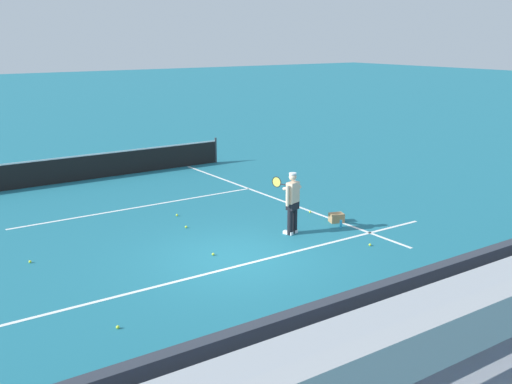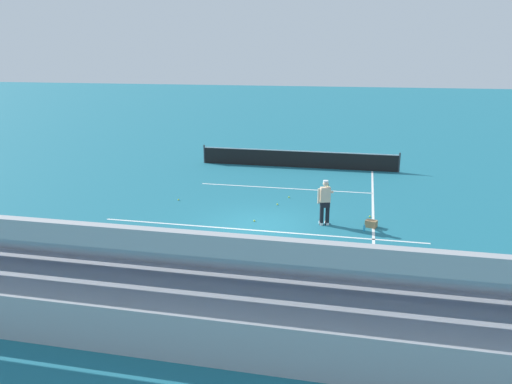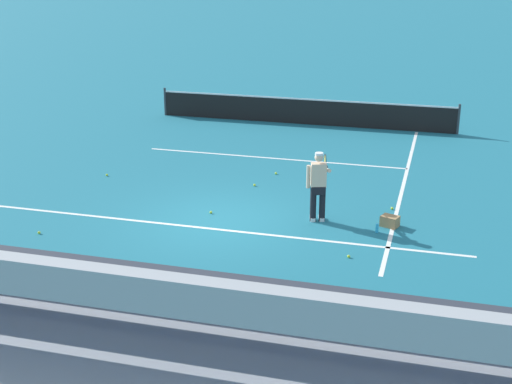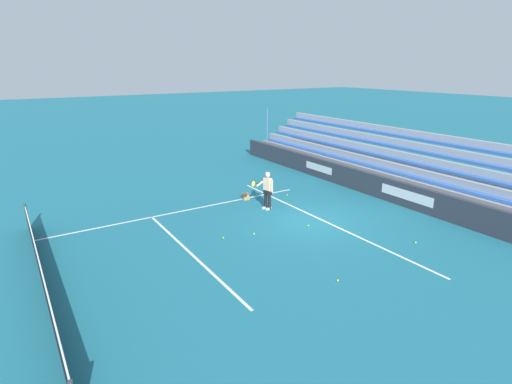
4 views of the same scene
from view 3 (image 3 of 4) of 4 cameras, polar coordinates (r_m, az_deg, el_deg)
The scene contains 17 objects.
ground_plane at distance 17.27m, azimuth -3.03°, elevation -2.35°, with size 160.00×160.00×0.00m, color #1E6B7F.
court_baseline_white at distance 16.83m, azimuth -3.56°, elevation -2.95°, with size 12.00×0.10×0.01m, color white.
court_sideline_white at distance 20.26m, azimuth 11.72°, elevation 0.60°, with size 0.10×12.00×0.01m, color white.
court_service_line_white at distance 22.26m, azimuth 1.42°, elevation 2.72°, with size 8.22×0.10×0.01m, color white.
back_wall_sponsor_board at distance 12.88m, azimuth -10.00°, elevation -7.88°, with size 25.31×0.25×1.10m.
bleacher_stand at distance 11.08m, azimuth -15.05°, elevation -11.87°, with size 24.04×3.20×3.40m.
tennis_player at distance 17.05m, azimuth 5.01°, elevation 0.51°, with size 0.58×1.07×1.71m.
ball_box_cardboard at distance 17.19m, azimuth 10.66°, elevation -2.31°, with size 0.40×0.30×0.26m, color #A87F51.
tennis_ball_far_right at distance 18.30m, azimuth 10.83°, elevation -1.29°, with size 0.07×0.07×0.07m, color #CCE533.
tennis_ball_midcourt at distance 17.75m, azimuth -3.63°, elevation -1.63°, with size 0.07×0.07×0.07m, color #CCE533.
tennis_ball_on_baseline at distance 20.70m, azimuth 1.61°, elevation 1.51°, with size 0.07×0.07×0.07m, color #CCE533.
tennis_ball_toward_net at distance 15.42m, azimuth 7.43°, elevation -5.13°, with size 0.07×0.07×0.07m, color #CCE533.
tennis_ball_far_left at distance 19.70m, azimuth -0.12°, elevation 0.57°, with size 0.07×0.07×0.07m, color #CCE533.
tennis_ball_near_player at distance 17.25m, azimuth -16.96°, elevation -3.12°, with size 0.07×0.07×0.07m, color #CCE533.
tennis_ball_by_box at distance 21.00m, azimuth -11.84°, elevation 1.35°, with size 0.07×0.07×0.07m, color #CCE533.
water_bottle at distance 16.79m, azimuth 9.66°, elevation -2.86°, with size 0.07×0.07×0.22m, color #33B2E5.
tennis_net at distance 26.47m, azimuth 3.87°, elevation 6.48°, with size 11.09×0.09×1.07m.
Camera 3 is at (5.14, -15.20, 6.39)m, focal length 50.00 mm.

